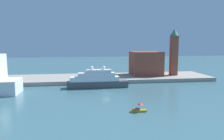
# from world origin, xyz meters

# --- Properties ---
(ground) EXTENTS (400.00, 400.00, 0.00)m
(ground) POSITION_xyz_m (0.00, 0.00, 0.00)
(ground) COLOR #3D6670
(quay_dock) EXTENTS (110.00, 23.87, 1.73)m
(quay_dock) POSITION_xyz_m (0.00, 27.93, 0.86)
(quay_dock) COLOR gray
(quay_dock) RESTS_ON ground
(large_yacht) EXTENTS (24.79, 4.50, 10.59)m
(large_yacht) POSITION_xyz_m (-2.65, 9.80, 3.03)
(large_yacht) COLOR #4C4C51
(large_yacht) RESTS_ON ground
(small_motorboat) EXTENTS (4.24, 1.54, 2.55)m
(small_motorboat) POSITION_xyz_m (5.95, -23.23, 0.88)
(small_motorboat) COLOR #B7991E
(small_motorboat) RESTS_ON ground
(harbor_building) EXTENTS (15.00, 13.40, 11.99)m
(harbor_building) POSITION_xyz_m (24.31, 30.13, 7.72)
(harbor_building) COLOR brown
(harbor_building) RESTS_ON quay_dock
(bell_tower) EXTENTS (4.34, 4.34, 23.57)m
(bell_tower) POSITION_xyz_m (38.03, 27.06, 14.44)
(bell_tower) COLOR brown
(bell_tower) RESTS_ON quay_dock
(parked_car) EXTENTS (4.30, 1.84, 1.28)m
(parked_car) POSITION_xyz_m (-10.13, 21.73, 2.28)
(parked_car) COLOR black
(parked_car) RESTS_ON quay_dock
(person_figure) EXTENTS (0.36, 0.36, 1.71)m
(person_figure) POSITION_xyz_m (-6.53, 24.36, 2.52)
(person_figure) COLOR #4C4C4C
(person_figure) RESTS_ON quay_dock
(mooring_bollard) EXTENTS (0.45, 0.45, 0.79)m
(mooring_bollard) POSITION_xyz_m (2.70, 17.44, 2.12)
(mooring_bollard) COLOR black
(mooring_bollard) RESTS_ON quay_dock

